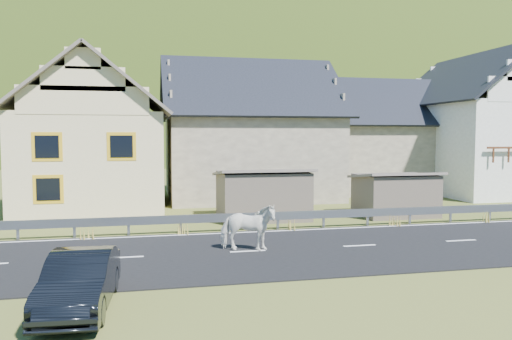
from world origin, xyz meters
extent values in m
plane|color=#3E491D|center=(0.00, 0.00, 0.00)|extent=(160.00, 160.00, 0.00)
cube|color=black|center=(0.00, 0.00, 0.02)|extent=(60.00, 7.00, 0.04)
cube|color=silver|center=(0.00, 0.00, 0.04)|extent=(60.00, 6.60, 0.01)
cube|color=#93969B|center=(0.00, 3.68, 0.58)|extent=(28.00, 0.08, 0.34)
cube|color=#93969B|center=(-12.00, 3.70, 0.35)|extent=(0.10, 0.06, 0.70)
cube|color=#93969B|center=(-10.00, 3.70, 0.35)|extent=(0.10, 0.06, 0.70)
cube|color=#93969B|center=(-8.00, 3.70, 0.35)|extent=(0.10, 0.06, 0.70)
cube|color=#93969B|center=(-6.00, 3.70, 0.35)|extent=(0.10, 0.06, 0.70)
cube|color=#93969B|center=(-4.00, 3.70, 0.35)|extent=(0.10, 0.06, 0.70)
cube|color=#93969B|center=(-2.00, 3.70, 0.35)|extent=(0.10, 0.06, 0.70)
cube|color=#93969B|center=(0.00, 3.70, 0.35)|extent=(0.10, 0.06, 0.70)
cube|color=#93969B|center=(2.00, 3.70, 0.35)|extent=(0.10, 0.06, 0.70)
cube|color=#93969B|center=(4.00, 3.70, 0.35)|extent=(0.10, 0.06, 0.70)
cube|color=#93969B|center=(6.00, 3.70, 0.35)|extent=(0.10, 0.06, 0.70)
cube|color=#93969B|center=(8.00, 3.70, 0.35)|extent=(0.10, 0.06, 0.70)
cube|color=#716354|center=(-2.00, 6.50, 1.10)|extent=(4.30, 3.30, 2.40)
cube|color=#716354|center=(4.50, 6.00, 1.00)|extent=(3.80, 2.90, 2.20)
cube|color=beige|center=(-10.00, 12.00, 2.50)|extent=(7.00, 9.00, 5.00)
cube|color=gold|center=(-11.60, 7.50, 3.40)|extent=(1.30, 0.12, 1.30)
cube|color=gold|center=(-8.40, 7.50, 3.40)|extent=(1.30, 0.12, 1.30)
cube|color=gold|center=(-11.60, 7.50, 1.50)|extent=(1.30, 0.12, 1.30)
cube|color=#B0A58C|center=(-12.00, 13.50, 6.56)|extent=(0.70, 0.70, 2.40)
cube|color=#B0A58C|center=(-1.00, 15.00, 2.50)|extent=(10.00, 9.00, 5.00)
cube|color=#B0A58C|center=(9.00, 17.00, 2.30)|extent=(9.00, 8.00, 4.60)
cube|color=white|center=(15.00, 14.00, 3.00)|extent=(8.00, 10.00, 6.00)
ellipsoid|color=#22330E|center=(5.00, 180.00, -20.00)|extent=(440.00, 280.00, 260.00)
imported|color=white|center=(-3.99, 0.08, 0.84)|extent=(1.35, 2.05, 1.59)
imported|color=black|center=(-8.75, -4.53, 0.64)|extent=(1.56, 3.95, 1.28)
camera|label=1|loc=(-7.20, -16.10, 3.91)|focal=35.00mm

